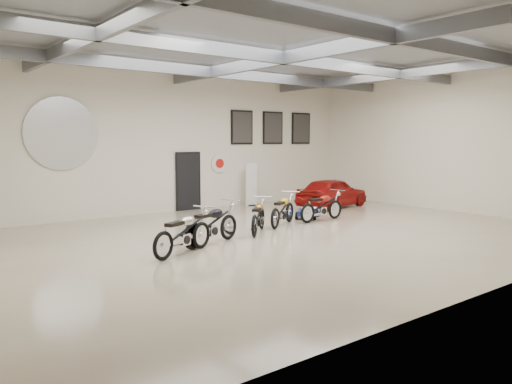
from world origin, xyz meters
TOP-DOWN VIEW (x-y plane):
  - floor at (0.00, 0.00)m, footprint 16.00×12.00m
  - ceiling at (0.00, 0.00)m, footprint 16.00×12.00m
  - back_wall at (0.00, 6.00)m, footprint 16.00×0.02m
  - right_wall at (8.00, 0.00)m, footprint 0.02×12.00m
  - ceiling_beams at (0.00, 0.00)m, footprint 15.80×11.80m
  - door at (0.50, 5.95)m, footprint 0.92×0.08m
  - logo_plaque at (-4.00, 5.95)m, footprint 2.30×0.06m
  - poster_left at (3.00, 5.96)m, footprint 1.05×0.08m
  - poster_mid at (4.60, 5.96)m, footprint 1.05×0.08m
  - poster_right at (6.20, 5.96)m, footprint 1.05×0.08m
  - oil_sign at (1.90, 5.95)m, footprint 0.72×0.10m
  - banner_stand at (3.11, 5.50)m, footprint 0.50×0.28m
  - motorcycle_silver at (-3.26, -0.28)m, footprint 2.09×1.34m
  - motorcycle_black at (-2.17, 0.23)m, footprint 2.14×1.27m
  - motorcycle_gold at (-0.28, 0.74)m, footprint 1.77×1.70m
  - motorcycle_yellow at (1.05, 1.23)m, footprint 1.97×1.48m
  - motorcycle_red at (2.62, 1.11)m, footprint 1.93×0.70m
  - go_kart at (2.80, 1.92)m, footprint 1.58×1.42m
  - vintage_car at (5.25, 3.14)m, footprint 1.93×3.58m

SIDE VIEW (x-z plane):
  - floor at x=0.00m, z-range -0.01..0.01m
  - go_kart at x=2.80m, z-range 0.00..0.53m
  - motorcycle_gold at x=-0.28m, z-range 0.00..0.97m
  - motorcycle_red at x=2.62m, z-range 0.00..0.99m
  - motorcycle_yellow at x=1.05m, z-range 0.00..1.00m
  - motorcycle_silver at x=-3.26m, z-range 0.00..1.04m
  - motorcycle_black at x=-2.17m, z-range 0.00..1.06m
  - vintage_car at x=5.25m, z-range 0.00..1.16m
  - banner_stand at x=3.11m, z-range 0.00..1.75m
  - door at x=0.50m, z-range 0.00..2.10m
  - oil_sign at x=1.90m, z-range 1.34..2.06m
  - back_wall at x=0.00m, z-range 0.00..5.00m
  - right_wall at x=8.00m, z-range 0.00..5.00m
  - logo_plaque at x=-4.00m, z-range 2.22..3.38m
  - poster_left at x=3.00m, z-range 2.42..3.78m
  - poster_mid at x=4.60m, z-range 2.42..3.78m
  - poster_right at x=6.20m, z-range 2.42..3.78m
  - ceiling_beams at x=0.00m, z-range 4.59..4.91m
  - ceiling at x=0.00m, z-range 5.00..5.00m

